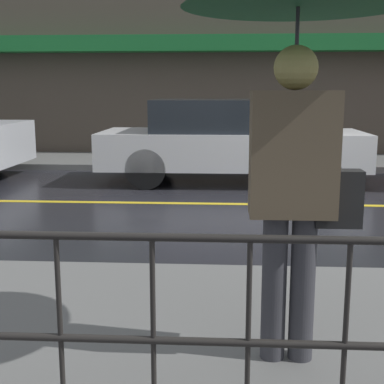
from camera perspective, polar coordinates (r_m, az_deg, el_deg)
The scene contains 6 objects.
ground_plane at distance 7.66m, azimuth 13.57°, elevation -1.38°, with size 80.00×80.00×0.00m, color black.
sidewalk_far at distance 11.66m, azimuth 10.11°, elevation 3.16°, with size 28.00×2.17×0.12m.
lane_marking at distance 7.66m, azimuth 13.57°, elevation -1.35°, with size 25.20×0.12×0.01m.
building_storefront at distance 12.84m, azimuth 9.93°, elevation 17.01°, with size 28.00×0.85×6.04m.
pedestrian at distance 2.81m, azimuth 11.24°, elevation 16.14°, with size 1.16×1.16×2.13m.
car_white at distance 9.26m, azimuth 3.93°, elevation 5.52°, with size 4.46×1.71×1.42m.
Camera 1 is at (-1.35, -7.37, 1.58)m, focal length 50.00 mm.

